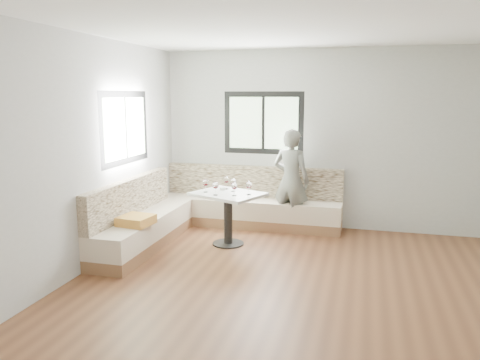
% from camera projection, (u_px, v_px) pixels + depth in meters
% --- Properties ---
extents(room, '(5.01, 5.01, 2.81)m').
position_uv_depth(room, '(290.00, 159.00, 5.04)').
color(room, brown).
rests_on(room, ground).
extents(banquette, '(2.90, 2.80, 0.95)m').
position_uv_depth(banquette, '(206.00, 213.00, 7.09)').
color(banquette, brown).
rests_on(banquette, ground).
extents(table, '(1.11, 1.00, 0.75)m').
position_uv_depth(table, '(228.00, 206.00, 6.56)').
color(table, black).
rests_on(table, ground).
extents(person, '(0.66, 0.52, 1.60)m').
position_uv_depth(person, '(291.00, 181.00, 7.19)').
color(person, slate).
rests_on(person, ground).
extents(olive_ramekin, '(0.09, 0.09, 0.03)m').
position_uv_depth(olive_ramekin, '(223.00, 189.00, 6.72)').
color(olive_ramekin, white).
rests_on(olive_ramekin, table).
extents(wine_glass_a, '(0.08, 0.08, 0.19)m').
position_uv_depth(wine_glass_a, '(206.00, 183.00, 6.54)').
color(wine_glass_a, white).
rests_on(wine_glass_a, table).
extents(wine_glass_b, '(0.08, 0.08, 0.19)m').
position_uv_depth(wine_glass_b, '(215.00, 186.00, 6.35)').
color(wine_glass_b, white).
rests_on(wine_glass_b, table).
extents(wine_glass_c, '(0.08, 0.08, 0.19)m').
position_uv_depth(wine_glass_c, '(234.00, 186.00, 6.31)').
color(wine_glass_c, white).
rests_on(wine_glass_c, table).
extents(wine_glass_d, '(0.08, 0.08, 0.19)m').
position_uv_depth(wine_glass_d, '(233.00, 182.00, 6.59)').
color(wine_glass_d, white).
rests_on(wine_glass_d, table).
extents(wine_glass_e, '(0.08, 0.08, 0.19)m').
position_uv_depth(wine_glass_e, '(249.00, 185.00, 6.37)').
color(wine_glass_e, white).
rests_on(wine_glass_e, table).
extents(wine_glass_f, '(0.08, 0.08, 0.19)m').
position_uv_depth(wine_glass_f, '(226.00, 180.00, 6.76)').
color(wine_glass_f, white).
rests_on(wine_glass_f, table).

